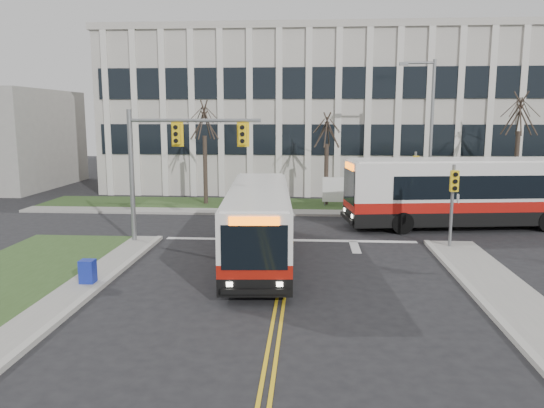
{
  "coord_description": "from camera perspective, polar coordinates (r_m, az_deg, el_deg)",
  "views": [
    {
      "loc": [
        0.88,
        -16.61,
        5.91
      ],
      "look_at": [
        -0.77,
        6.75,
        2.0
      ],
      "focal_mm": 35.0,
      "sensor_mm": 36.0,
      "label": 1
    }
  ],
  "objects": [
    {
      "name": "newspaper_box_blue",
      "position": [
        19.74,
        -19.2,
        -7.04
      ],
      "size": [
        0.5,
        0.45,
        0.95
      ],
      "primitive_type": "cube",
      "rotation": [
        0.0,
        0.0,
        -0.0
      ],
      "color": "#152695",
      "rests_on": "ground"
    },
    {
      "name": "tree_left",
      "position": [
        35.29,
        -7.29,
        8.76
      ],
      "size": [
        1.8,
        1.8,
        7.7
      ],
      "color": "#42352B",
      "rests_on": "ground"
    },
    {
      "name": "office_building",
      "position": [
        46.79,
        9.22,
        9.47
      ],
      "size": [
        40.0,
        16.0,
        12.0
      ],
      "primitive_type": "cube",
      "color": "beige",
      "rests_on": "ground"
    },
    {
      "name": "bus_main",
      "position": [
        21.88,
        -1.43,
        -2.22
      ],
      "size": [
        3.17,
        11.19,
        2.95
      ],
      "primitive_type": null,
      "rotation": [
        0.0,
        0.0,
        0.07
      ],
      "color": "silver",
      "rests_on": "ground"
    },
    {
      "name": "building_lawn",
      "position": [
        35.34,
        10.68,
        -0.21
      ],
      "size": [
        44.0,
        5.0,
        0.12
      ],
      "primitive_type": "cube",
      "color": "#304A20",
      "rests_on": "ground"
    },
    {
      "name": "mast_arm_signal",
      "position": [
        24.7,
        -11.28,
        5.47
      ],
      "size": [
        6.11,
        0.38,
        6.2
      ],
      "color": "slate",
      "rests_on": "ground"
    },
    {
      "name": "tree_right",
      "position": [
        37.01,
        25.1,
        8.6
      ],
      "size": [
        1.8,
        1.8,
        8.25
      ],
      "color": "#42352B",
      "rests_on": "ground"
    },
    {
      "name": "sidewalk_cross",
      "position": [
        32.6,
        11.23,
        -1.02
      ],
      "size": [
        44.0,
        1.6,
        0.14
      ],
      "primitive_type": "cube",
      "color": "#9E9B93",
      "rests_on": "ground"
    },
    {
      "name": "ground",
      "position": [
        17.65,
        0.95,
        -10.09
      ],
      "size": [
        120.0,
        120.0,
        0.0
      ],
      "primitive_type": "plane",
      "color": "black",
      "rests_on": "ground"
    },
    {
      "name": "streetlight",
      "position": [
        33.58,
        16.49,
        7.88
      ],
      "size": [
        2.15,
        0.25,
        9.2
      ],
      "color": "slate",
      "rests_on": "ground"
    },
    {
      "name": "signal_pole_near",
      "position": [
        24.58,
        18.9,
        1.0
      ],
      "size": [
        0.34,
        0.39,
        3.8
      ],
      "color": "slate",
      "rests_on": "ground"
    },
    {
      "name": "bus_cross",
      "position": [
        30.09,
        20.93,
        0.99
      ],
      "size": [
        13.74,
        4.72,
        3.59
      ],
      "primitive_type": null,
      "rotation": [
        0.0,
        0.0,
        -1.43
      ],
      "color": "silver",
      "rests_on": "ground"
    },
    {
      "name": "directory_sign",
      "position": [
        34.47,
        6.69,
        1.51
      ],
      "size": [
        1.5,
        0.12,
        2.0
      ],
      "color": "slate",
      "rests_on": "ground"
    },
    {
      "name": "tree_mid",
      "position": [
        34.84,
        5.93,
        7.74
      ],
      "size": [
        1.8,
        1.8,
        6.82
      ],
      "color": "#42352B",
      "rests_on": "ground"
    },
    {
      "name": "signal_pole_far",
      "position": [
        32.8,
        15.15,
        3.19
      ],
      "size": [
        0.34,
        0.39,
        3.8
      ],
      "color": "slate",
      "rests_on": "ground"
    }
  ]
}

